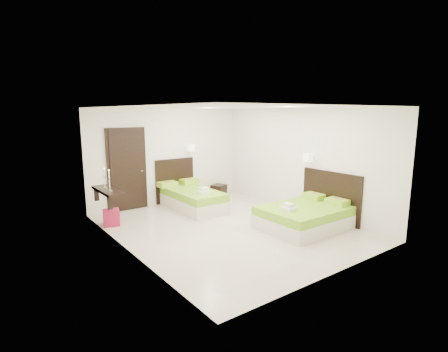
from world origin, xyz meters
TOP-DOWN VIEW (x-y plane):
  - floor at (0.00, 0.00)m, footprint 5.50×5.50m
  - bed_single at (0.18, 1.86)m, footprint 1.17×1.96m
  - bed_double at (1.40, -0.98)m, footprint 1.86×1.58m
  - nightstand at (1.53, 2.49)m, footprint 0.51×0.48m
  - ottoman at (-2.00, 1.71)m, footprint 0.43×0.43m
  - door at (-1.20, 2.70)m, footprint 1.02×0.15m
  - console_shelf at (-2.08, 1.60)m, footprint 0.35×1.20m

SIDE VIEW (x-z plane):
  - floor at x=0.00m, z-range 0.00..0.00m
  - ottoman at x=-2.00m, z-range 0.00..0.35m
  - nightstand at x=1.53m, z-range 0.00..0.36m
  - bed_double at x=1.40m, z-range -0.49..1.04m
  - bed_single at x=0.18m, z-range -0.51..1.11m
  - console_shelf at x=-2.08m, z-range 0.42..1.21m
  - door at x=-1.20m, z-range -0.02..2.12m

